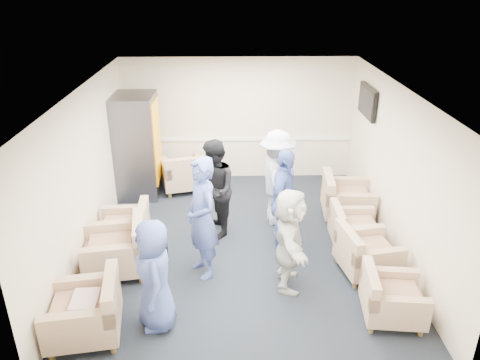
{
  "coord_description": "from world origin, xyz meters",
  "views": [
    {
      "loc": [
        -0.19,
        -6.89,
        4.31
      ],
      "look_at": [
        -0.03,
        0.2,
        1.15
      ],
      "focal_mm": 35.0,
      "sensor_mm": 36.0,
      "label": 1
    }
  ],
  "objects_px": {
    "armchair_right_midnear": "(365,254)",
    "vending_machine": "(137,146)",
    "armchair_right_far": "(344,200)",
    "armchair_right_midfar": "(352,229)",
    "person_back_right": "(277,178)",
    "person_back_left": "(214,190)",
    "armchair_left_near": "(88,313)",
    "person_front_left": "(155,275)",
    "armchair_corner": "(184,175)",
    "armchair_right_near": "(389,299)",
    "person_mid_left": "(202,218)",
    "person_mid_right": "(284,200)",
    "armchair_left_mid": "(119,251)",
    "person_front_right": "(289,239)",
    "armchair_left_far": "(127,229)"
  },
  "relations": [
    {
      "from": "armchair_right_midnear",
      "to": "vending_machine",
      "type": "xyz_separation_m",
      "value": [
        -3.96,
        2.99,
        0.73
      ]
    },
    {
      "from": "armchair_right_midnear",
      "to": "armchair_right_far",
      "type": "bearing_deg",
      "value": -12.88
    },
    {
      "from": "armchair_right_midfar",
      "to": "armchair_right_far",
      "type": "distance_m",
      "value": 1.02
    },
    {
      "from": "person_back_right",
      "to": "person_back_left",
      "type": "bearing_deg",
      "value": 104.47
    },
    {
      "from": "armchair_left_near",
      "to": "person_front_left",
      "type": "relative_size",
      "value": 0.66
    },
    {
      "from": "armchair_right_far",
      "to": "armchair_corner",
      "type": "relative_size",
      "value": 0.9
    },
    {
      "from": "armchair_right_midnear",
      "to": "person_back_right",
      "type": "distance_m",
      "value": 2.12
    },
    {
      "from": "armchair_right_near",
      "to": "person_mid_left",
      "type": "bearing_deg",
      "value": 72.6
    },
    {
      "from": "person_mid_left",
      "to": "person_mid_right",
      "type": "distance_m",
      "value": 1.5
    },
    {
      "from": "armchair_left_near",
      "to": "person_back_right",
      "type": "height_order",
      "value": "person_back_right"
    },
    {
      "from": "armchair_right_midfar",
      "to": "person_front_left",
      "type": "bearing_deg",
      "value": 122.82
    },
    {
      "from": "armchair_left_mid",
      "to": "person_front_left",
      "type": "height_order",
      "value": "person_front_left"
    },
    {
      "from": "armchair_corner",
      "to": "person_front_left",
      "type": "relative_size",
      "value": 0.7
    },
    {
      "from": "person_mid_left",
      "to": "person_front_right",
      "type": "relative_size",
      "value": 1.22
    },
    {
      "from": "armchair_right_midfar",
      "to": "person_mid_left",
      "type": "bearing_deg",
      "value": 107.39
    },
    {
      "from": "person_front_left",
      "to": "armchair_corner",
      "type": "bearing_deg",
      "value": 166.83
    },
    {
      "from": "armchair_left_mid",
      "to": "person_front_right",
      "type": "bearing_deg",
      "value": 71.47
    },
    {
      "from": "person_front_left",
      "to": "person_mid_left",
      "type": "height_order",
      "value": "person_mid_left"
    },
    {
      "from": "person_back_right",
      "to": "person_front_right",
      "type": "distance_m",
      "value": 1.93
    },
    {
      "from": "armchair_right_midnear",
      "to": "person_front_left",
      "type": "relative_size",
      "value": 0.62
    },
    {
      "from": "person_mid_right",
      "to": "vending_machine",
      "type": "bearing_deg",
      "value": 75.1
    },
    {
      "from": "armchair_right_far",
      "to": "person_back_right",
      "type": "bearing_deg",
      "value": 102.33
    },
    {
      "from": "armchair_right_midnear",
      "to": "person_back_right",
      "type": "height_order",
      "value": "person_back_right"
    },
    {
      "from": "armchair_right_midnear",
      "to": "armchair_left_far",
      "type": "bearing_deg",
      "value": 67.27
    },
    {
      "from": "vending_machine",
      "to": "person_front_left",
      "type": "xyz_separation_m",
      "value": [
        0.92,
        -4.09,
        -0.28
      ]
    },
    {
      "from": "armchair_left_mid",
      "to": "person_front_left",
      "type": "relative_size",
      "value": 0.68
    },
    {
      "from": "armchair_left_far",
      "to": "person_back_left",
      "type": "distance_m",
      "value": 1.62
    },
    {
      "from": "armchair_left_near",
      "to": "person_mid_right",
      "type": "relative_size",
      "value": 0.58
    },
    {
      "from": "armchair_right_midnear",
      "to": "person_mid_left",
      "type": "bearing_deg",
      "value": 78.56
    },
    {
      "from": "person_back_right",
      "to": "person_front_right",
      "type": "height_order",
      "value": "person_back_right"
    },
    {
      "from": "armchair_corner",
      "to": "person_mid_right",
      "type": "distance_m",
      "value": 3.01
    },
    {
      "from": "armchair_left_far",
      "to": "armchair_right_near",
      "type": "distance_m",
      "value": 4.31
    },
    {
      "from": "person_mid_right",
      "to": "person_mid_left",
      "type": "bearing_deg",
      "value": 143.12
    },
    {
      "from": "person_mid_left",
      "to": "person_back_right",
      "type": "xyz_separation_m",
      "value": [
        1.27,
        1.58,
        -0.06
      ]
    },
    {
      "from": "person_front_left",
      "to": "person_front_right",
      "type": "distance_m",
      "value": 1.99
    },
    {
      "from": "person_back_left",
      "to": "armchair_left_near",
      "type": "bearing_deg",
      "value": -44.87
    },
    {
      "from": "armchair_left_far",
      "to": "armchair_right_midfar",
      "type": "xyz_separation_m",
      "value": [
        3.81,
        -0.06,
        -0.02
      ]
    },
    {
      "from": "armchair_right_near",
      "to": "person_mid_left",
      "type": "distance_m",
      "value": 2.85
    },
    {
      "from": "armchair_left_far",
      "to": "person_mid_left",
      "type": "height_order",
      "value": "person_mid_left"
    },
    {
      "from": "person_mid_right",
      "to": "person_front_left",
      "type": "bearing_deg",
      "value": 159.13
    },
    {
      "from": "person_back_left",
      "to": "person_front_right",
      "type": "height_order",
      "value": "person_back_left"
    },
    {
      "from": "person_front_left",
      "to": "person_back_left",
      "type": "relative_size",
      "value": 0.88
    },
    {
      "from": "armchair_left_near",
      "to": "person_mid_left",
      "type": "distance_m",
      "value": 2.03
    },
    {
      "from": "armchair_left_near",
      "to": "person_back_right",
      "type": "relative_size",
      "value": 0.57
    },
    {
      "from": "person_front_left",
      "to": "vending_machine",
      "type": "bearing_deg",
      "value": 179.43
    },
    {
      "from": "armchair_right_midfar",
      "to": "person_front_right",
      "type": "distance_m",
      "value": 1.7
    },
    {
      "from": "person_back_left",
      "to": "person_back_right",
      "type": "distance_m",
      "value": 1.2
    },
    {
      "from": "person_front_right",
      "to": "vending_machine",
      "type": "bearing_deg",
      "value": 44.84
    },
    {
      "from": "armchair_right_near",
      "to": "person_front_right",
      "type": "distance_m",
      "value": 1.56
    },
    {
      "from": "armchair_right_far",
      "to": "vending_machine",
      "type": "relative_size",
      "value": 0.46
    }
  ]
}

